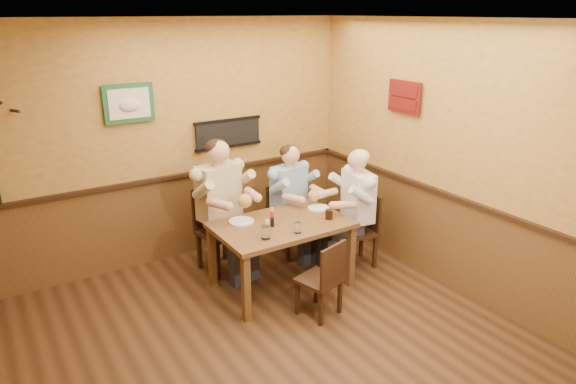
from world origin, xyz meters
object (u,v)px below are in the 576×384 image
(chair_back_left, at_px, (220,230))
(pepper_shaker, at_px, (272,222))
(diner_tan_shirt, at_px, (220,213))
(hot_sauce_bottle, at_px, (272,217))
(chair_right_end, at_px, (357,230))
(salt_shaker, at_px, (267,224))
(water_glass_left, at_px, (266,233))
(water_glass_mid, at_px, (298,228))
(diner_blue_polo, at_px, (289,206))
(chair_near_side, at_px, (319,278))
(chair_back_right, at_px, (289,220))
(cola_tumbler, at_px, (329,214))
(dining_table, at_px, (281,231))
(diner_white_elder, at_px, (357,215))

(chair_back_left, distance_m, pepper_shaker, 0.85)
(chair_back_left, bearing_deg, diner_tan_shirt, 0.00)
(hot_sauce_bottle, bearing_deg, chair_right_end, -1.52)
(salt_shaker, height_order, pepper_shaker, pepper_shaker)
(chair_back_left, bearing_deg, water_glass_left, -98.19)
(water_glass_mid, distance_m, hot_sauce_bottle, 0.33)
(diner_blue_polo, distance_m, water_glass_mid, 1.10)
(diner_tan_shirt, bearing_deg, chair_near_side, -84.39)
(salt_shaker, bearing_deg, chair_back_left, 104.57)
(diner_blue_polo, bearing_deg, chair_back_right, 0.00)
(diner_tan_shirt, bearing_deg, cola_tumbler, -56.61)
(chair_back_right, distance_m, diner_tan_shirt, 0.93)
(water_glass_left, relative_size, water_glass_mid, 1.16)
(chair_right_end, bearing_deg, dining_table, -79.97)
(cola_tumbler, bearing_deg, chair_back_left, 134.02)
(chair_right_end, distance_m, cola_tumbler, 0.66)
(dining_table, distance_m, water_glass_left, 0.45)
(pepper_shaker, bearing_deg, hot_sauce_bottle, 62.79)
(chair_back_left, relative_size, pepper_shaker, 10.43)
(dining_table, height_order, water_glass_mid, water_glass_mid)
(chair_right_end, bearing_deg, salt_shaker, -78.53)
(dining_table, height_order, chair_back_left, chair_back_left)
(chair_back_right, distance_m, chair_right_end, 0.85)
(chair_back_right, bearing_deg, chair_near_side, -120.73)
(cola_tumbler, bearing_deg, diner_white_elder, 16.30)
(diner_white_elder, height_order, salt_shaker, diner_white_elder)
(chair_right_end, xyz_separation_m, water_glass_left, (-1.35, -0.23, 0.37))
(cola_tumbler, height_order, hot_sauce_bottle, hot_sauce_bottle)
(chair_back_left, relative_size, water_glass_left, 7.41)
(chair_right_end, relative_size, salt_shaker, 10.64)
(pepper_shaker, bearing_deg, chair_right_end, 0.31)
(dining_table, height_order, salt_shaker, salt_shaker)
(chair_back_left, xyz_separation_m, water_glass_left, (0.04, -0.97, 0.33))
(diner_tan_shirt, height_order, water_glass_left, diner_tan_shirt)
(chair_back_right, height_order, water_glass_mid, chair_back_right)
(chair_right_end, relative_size, hot_sauce_bottle, 5.10)
(chair_near_side, distance_m, pepper_shaker, 0.76)
(chair_right_end, bearing_deg, diner_tan_shirt, -106.58)
(diner_tan_shirt, relative_size, cola_tumbler, 13.35)
(diner_blue_polo, relative_size, diner_white_elder, 0.98)
(dining_table, xyz_separation_m, water_glass_mid, (0.00, -0.30, 0.15))
(diner_white_elder, xyz_separation_m, salt_shaker, (-1.20, 0.00, 0.16))
(chair_back_right, bearing_deg, hot_sauce_bottle, -143.94)
(salt_shaker, bearing_deg, diner_white_elder, -0.02)
(chair_near_side, bearing_deg, diner_blue_polo, -125.87)
(diner_white_elder, relative_size, salt_shaker, 15.20)
(diner_tan_shirt, distance_m, diner_blue_polo, 0.89)
(chair_back_left, relative_size, cola_tumbler, 9.34)
(diner_tan_shirt, bearing_deg, hot_sauce_bottle, -79.96)
(water_glass_mid, height_order, cola_tumbler, water_glass_mid)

